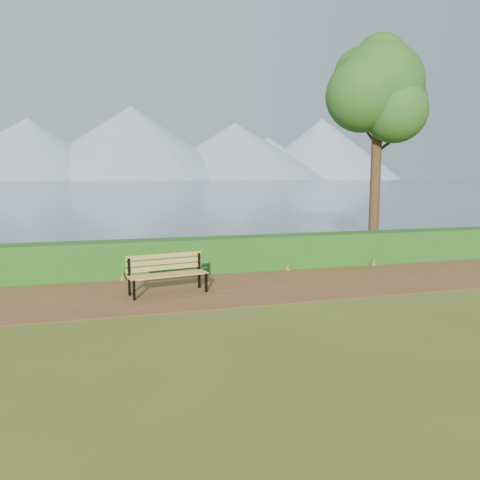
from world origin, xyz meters
name	(u,v)px	position (x,y,z in m)	size (l,w,h in m)	color
ground	(258,290)	(0.00, 0.00, 0.00)	(140.00, 140.00, 0.00)	#4D5919
path	(255,287)	(0.00, 0.30, 0.01)	(40.00, 3.40, 0.01)	brown
hedge	(231,254)	(0.00, 2.60, 0.50)	(32.00, 0.85, 1.00)	#144614
water	(112,182)	(0.00, 260.00, 0.01)	(700.00, 510.00, 0.00)	#44596E
mountains	(97,147)	(-9.17, 406.05, 27.70)	(585.00, 190.00, 70.00)	#7C8DA6
bench	(167,271)	(-2.21, 0.31, 0.54)	(1.95, 0.87, 0.94)	black
tree	(379,92)	(5.53, 3.76, 5.66)	(3.89, 3.18, 7.61)	#342015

